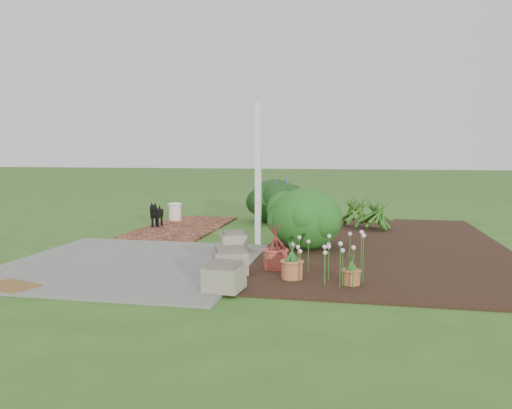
% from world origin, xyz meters
% --- Properties ---
extents(ground, '(80.00, 80.00, 0.00)m').
position_xyz_m(ground, '(0.00, 0.00, 0.00)').
color(ground, '#33611E').
rests_on(ground, ground).
extents(concrete_patio, '(3.50, 3.50, 0.04)m').
position_xyz_m(concrete_patio, '(-1.25, -1.75, 0.02)').
color(concrete_patio, '#60605D').
rests_on(concrete_patio, ground).
extents(brick_path, '(1.60, 3.50, 0.04)m').
position_xyz_m(brick_path, '(-1.70, 1.75, 0.02)').
color(brick_path, '#592A1C').
rests_on(brick_path, ground).
extents(garden_bed, '(4.00, 7.00, 0.03)m').
position_xyz_m(garden_bed, '(2.50, 0.50, 0.01)').
color(garden_bed, black).
rests_on(garden_bed, ground).
extents(veranda_post, '(0.10, 0.10, 2.50)m').
position_xyz_m(veranda_post, '(0.30, 0.10, 1.25)').
color(veranda_post, white).
rests_on(veranda_post, ground).
extents(stone_trough_near, '(0.46, 0.46, 0.28)m').
position_xyz_m(stone_trough_near, '(0.48, -2.88, 0.18)').
color(stone_trough_near, '#777259').
rests_on(stone_trough_near, concrete_patio).
extents(stone_trough_mid, '(0.57, 0.57, 0.29)m').
position_xyz_m(stone_trough_mid, '(0.34, -2.05, 0.19)').
color(stone_trough_mid, gray).
rests_on(stone_trough_mid, concrete_patio).
extents(stone_trough_far, '(0.54, 0.54, 0.28)m').
position_xyz_m(stone_trough_far, '(0.04, -0.61, 0.18)').
color(stone_trough_far, gray).
rests_on(stone_trough_far, concrete_patio).
extents(coir_doormat, '(0.71, 0.57, 0.02)m').
position_xyz_m(coir_doormat, '(-2.08, -3.24, 0.05)').
color(coir_doormat, brown).
rests_on(coir_doormat, concrete_patio).
extents(black_dog, '(0.21, 0.58, 0.50)m').
position_xyz_m(black_dog, '(-2.24, 1.61, 0.34)').
color(black_dog, black).
rests_on(black_dog, brick_path).
extents(cream_ceramic_urn, '(0.34, 0.34, 0.39)m').
position_xyz_m(cream_ceramic_urn, '(-2.22, 2.71, 0.23)').
color(cream_ceramic_urn, '#F2E0C7').
rests_on(cream_ceramic_urn, brick_path).
extents(evergreen_shrub, '(1.49, 1.49, 1.04)m').
position_xyz_m(evergreen_shrub, '(1.14, -0.01, 0.55)').
color(evergreen_shrub, '#0C3E13').
rests_on(evergreen_shrub, garden_bed).
extents(agapanthus_clump_back, '(1.06, 1.06, 0.84)m').
position_xyz_m(agapanthus_clump_back, '(2.39, 2.20, 0.45)').
color(agapanthus_clump_back, '#164210').
rests_on(agapanthus_clump_back, garden_bed).
extents(agapanthus_clump_front, '(1.05, 1.05, 0.87)m').
position_xyz_m(agapanthus_clump_front, '(1.99, 2.48, 0.47)').
color(agapanthus_clump_front, '#0D390B').
rests_on(agapanthus_clump_front, garden_bed).
extents(pink_flower_patch, '(1.15, 1.15, 0.63)m').
position_xyz_m(pink_flower_patch, '(1.63, -2.08, 0.35)').
color(pink_flower_patch, '#113D0F').
rests_on(pink_flower_patch, garden_bed).
extents(terracotta_pot_bronze, '(0.43, 0.43, 0.27)m').
position_xyz_m(terracotta_pot_bronze, '(0.89, -1.66, 0.17)').
color(terracotta_pot_bronze, '#B3493C').
rests_on(terracotta_pot_bronze, garden_bed).
extents(terracotta_pot_small_left, '(0.28, 0.28, 0.18)m').
position_xyz_m(terracotta_pot_small_left, '(1.94, -2.30, 0.12)').
color(terracotta_pot_small_left, '#9B6034').
rests_on(terracotta_pot_small_left, garden_bed).
extents(terracotta_pot_small_right, '(0.33, 0.33, 0.23)m').
position_xyz_m(terracotta_pot_small_right, '(1.19, -2.16, 0.15)').
color(terracotta_pot_small_right, '#B76B3E').
rests_on(terracotta_pot_small_right, garden_bed).
extents(purple_flowering_bush, '(1.43, 1.43, 1.04)m').
position_xyz_m(purple_flowering_bush, '(0.11, 3.10, 0.52)').
color(purple_flowering_bush, black).
rests_on(purple_flowering_bush, ground).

